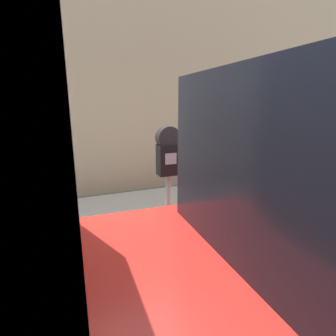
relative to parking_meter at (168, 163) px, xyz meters
The scene contains 3 objects.
sidewalk 1.49m from the parking_meter, 101.82° to the left, with size 24.00×2.80×0.13m.
building_facade 3.27m from the parking_meter, 93.90° to the left, with size 24.00×0.30×5.20m.
parking_meter is the anchor object (origin of this frame).
Camera 1 is at (-0.70, -1.00, 1.73)m, focal length 28.00 mm.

